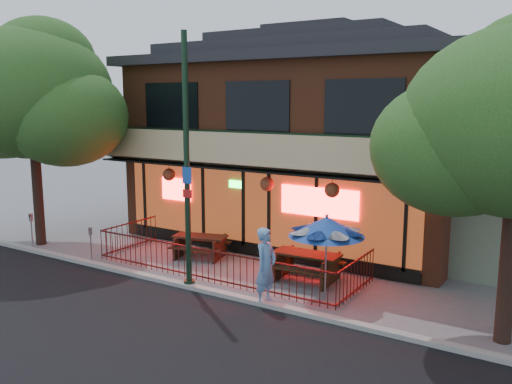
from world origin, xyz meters
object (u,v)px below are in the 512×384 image
Objects in this scene: picnic_table_left at (200,243)px; parking_meter_far at (31,225)px; street_light at (187,176)px; picnic_table_right at (307,262)px; patio_umbrella at (327,227)px; street_tree_left at (33,86)px; pedestrian at (266,266)px; parking_meter_near at (91,239)px.

parking_meter_far is (-5.48, -2.45, 0.40)m from picnic_table_left.
street_light reaches higher than parking_meter_far.
picnic_table_right is 0.89× the size of patio_umbrella.
patio_umbrella is (1.06, -1.00, 1.40)m from picnic_table_right.
pedestrian is at bearing -4.23° from street_tree_left.
pedestrian is (4.00, -2.40, 0.51)m from picnic_table_left.
picnic_table_left is at bearing 24.10° from parking_meter_far.
picnic_table_right is at bearing 136.80° from patio_umbrella.
street_light reaches higher than patio_umbrella.
parking_meter_far is at bearing -166.67° from picnic_table_right.
street_light is 3.07× the size of patio_umbrella.
street_tree_left is 4.01× the size of pedestrian.
street_light is at bearing -58.26° from picnic_table_left.
picnic_table_right is at bearing 8.39° from street_tree_left.
street_tree_left is at bearing 173.96° from street_light.
parking_meter_near is 0.92× the size of parking_meter_far.
picnic_table_left is 1.02× the size of pedestrian.
patio_umbrella reaches higher than picnic_table_left.
street_light is at bearing -138.23° from picnic_table_right.
street_light reaches higher than picnic_table_left.
street_tree_left reaches higher than picnic_table_right.
patio_umbrella reaches higher than parking_meter_near.
street_light is 7.91m from street_tree_left.
parking_meter_far is (0.46, -0.79, -4.77)m from street_tree_left.
parking_meter_near is (3.46, -0.79, -4.85)m from street_tree_left.
patio_umbrella is 1.89m from pedestrian.
parking_meter_near is (-6.54, -2.26, 0.28)m from picnic_table_right.
street_tree_left reaches higher than parking_meter_near.
patio_umbrella is (11.06, 0.48, -3.72)m from street_tree_left.
picnic_table_left is (5.94, 1.67, -5.18)m from street_tree_left.
street_tree_left is 3.91× the size of picnic_table_left.
street_tree_left is at bearing -164.33° from picnic_table_left.
picnic_table_right is at bearing -2.71° from picnic_table_left.
picnic_table_right is (4.05, -0.19, 0.05)m from picnic_table_left.
picnic_table_left is 4.70m from pedestrian.
picnic_table_right is at bearing 41.77° from street_light.
street_light reaches higher than pedestrian.
picnic_table_left is 3.51m from parking_meter_near.
street_tree_left reaches higher than parking_meter_far.
street_light is 3.48× the size of pedestrian.
parking_meter_near is at bearing 92.04° from pedestrian.
patio_umbrella reaches higher than pedestrian.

